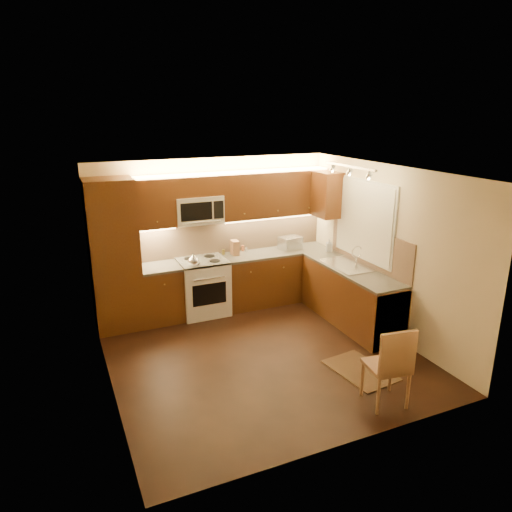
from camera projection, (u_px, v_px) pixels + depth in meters
name	position (u px, v px, depth m)	size (l,w,h in m)	color
floor	(262.00, 355.00, 6.53)	(4.00, 4.00, 0.01)	black
ceiling	(263.00, 172.00, 5.79)	(4.00, 4.00, 0.01)	beige
wall_back	(213.00, 234.00, 7.90)	(4.00, 0.01, 2.50)	beige
wall_front	(352.00, 332.00, 4.41)	(4.00, 0.01, 2.50)	beige
wall_left	(103.00, 292.00, 5.39)	(0.01, 4.00, 2.50)	beige
wall_right	(387.00, 251.00, 6.93)	(0.01, 4.00, 2.50)	beige
pantry	(114.00, 256.00, 7.04)	(0.70, 0.60, 2.30)	#4B2210
base_cab_back_left	(161.00, 294.00, 7.50)	(0.62, 0.60, 0.86)	#4B2210
counter_back_left	(159.00, 267.00, 7.37)	(0.62, 0.60, 0.04)	#3C3936
base_cab_back_right	(276.00, 277.00, 8.29)	(1.92, 0.60, 0.86)	#4B2210
counter_back_right	(276.00, 252.00, 8.15)	(1.92, 0.60, 0.04)	#3C3936
base_cab_right	(350.00, 297.00, 7.40)	(0.60, 2.00, 0.86)	#4B2210
counter_right	(352.00, 270.00, 7.27)	(0.60, 2.00, 0.04)	#3C3936
dishwasher	(379.00, 314.00, 6.79)	(0.58, 0.60, 0.84)	silver
backsplash_back	(233.00, 234.00, 8.05)	(3.30, 0.02, 0.60)	tan
backsplash_right	(369.00, 247.00, 7.29)	(0.02, 2.00, 0.60)	tan
upper_cab_back_left	(154.00, 203.00, 7.19)	(0.62, 0.35, 0.75)	#4B2210
upper_cab_back_right	(274.00, 194.00, 7.97)	(1.92, 0.35, 0.75)	#4B2210
upper_cab_bridge	(197.00, 186.00, 7.39)	(0.76, 0.35, 0.31)	#4B2210
upper_cab_right_corner	(327.00, 195.00, 7.90)	(0.35, 0.50, 0.75)	#4B2210
stove	(203.00, 287.00, 7.74)	(0.76, 0.65, 0.92)	silver
microwave	(198.00, 209.00, 7.48)	(0.76, 0.38, 0.44)	silver
window_frame	(365.00, 220.00, 7.30)	(0.03, 1.44, 1.24)	silver
window_blinds	(364.00, 220.00, 7.29)	(0.02, 1.36, 1.16)	silver
sink	(347.00, 261.00, 7.37)	(0.52, 0.86, 0.15)	silver
faucet	(357.00, 255.00, 7.42)	(0.20, 0.04, 0.30)	silver
track_light_bar	(350.00, 166.00, 6.75)	(0.04, 1.20, 0.03)	silver
kettle	(193.00, 260.00, 7.30)	(0.17, 0.17, 0.20)	silver
toaster_oven	(290.00, 243.00, 8.24)	(0.36, 0.27, 0.22)	silver
knife_block	(235.00, 248.00, 7.92)	(0.11, 0.18, 0.24)	#A5734A
spice_jar_a	(237.00, 251.00, 7.96)	(0.04, 0.04, 0.10)	silver
spice_jar_b	(223.00, 252.00, 7.95)	(0.05, 0.05, 0.08)	brown
spice_jar_c	(246.00, 249.00, 8.09)	(0.04, 0.04, 0.09)	silver
spice_jar_d	(243.00, 248.00, 8.14)	(0.05, 0.05, 0.10)	#9B522E
soap_bottle	(329.00, 245.00, 8.12)	(0.10, 0.10, 0.22)	silver
rug	(360.00, 370.00, 6.12)	(0.60, 0.90, 0.01)	black
dining_chair	(387.00, 364.00, 5.33)	(0.43, 0.43, 0.98)	#A5734A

